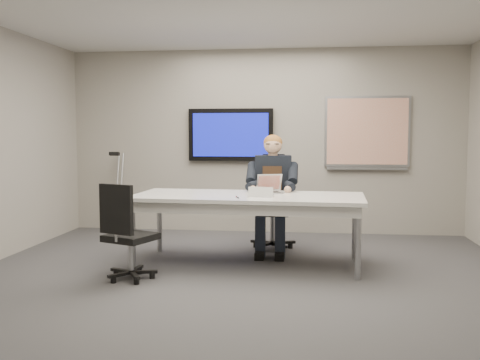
# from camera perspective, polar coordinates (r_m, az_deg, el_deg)

# --- Properties ---
(floor) EXTENTS (6.00, 6.00, 0.02)m
(floor) POSITION_cam_1_polar(r_m,az_deg,el_deg) (5.44, -0.04, -11.18)
(floor) COLOR #38383B
(floor) RESTS_ON ground
(wall_back) EXTENTS (6.00, 0.02, 2.80)m
(wall_back) POSITION_cam_1_polar(r_m,az_deg,el_deg) (8.21, 2.53, 4.14)
(wall_back) COLOR #9C988D
(wall_back) RESTS_ON ground
(wall_front) EXTENTS (6.00, 0.02, 2.80)m
(wall_front) POSITION_cam_1_polar(r_m,az_deg,el_deg) (2.28, -9.29, 2.22)
(wall_front) COLOR #9C988D
(wall_front) RESTS_ON ground
(conference_table) EXTENTS (2.69, 1.24, 0.81)m
(conference_table) POSITION_cam_1_polar(r_m,az_deg,el_deg) (6.16, 0.86, -2.46)
(conference_table) COLOR white
(conference_table) RESTS_ON ground
(tv_display) EXTENTS (1.30, 0.09, 0.80)m
(tv_display) POSITION_cam_1_polar(r_m,az_deg,el_deg) (8.21, -0.99, 4.84)
(tv_display) COLOR black
(tv_display) RESTS_ON wall_back
(whiteboard) EXTENTS (1.25, 0.08, 1.10)m
(whiteboard) POSITION_cam_1_polar(r_m,az_deg,el_deg) (8.21, 13.40, 4.92)
(whiteboard) COLOR #92949A
(whiteboard) RESTS_ON wall_back
(office_chair_far) EXTENTS (0.69, 0.69, 1.15)m
(office_chair_far) POSITION_cam_1_polar(r_m,az_deg,el_deg) (7.09, 3.41, -4.43)
(office_chair_far) COLOR black
(office_chair_far) RESTS_ON ground
(office_chair_near) EXTENTS (0.63, 0.63, 1.01)m
(office_chair_near) POSITION_cam_1_polar(r_m,az_deg,el_deg) (5.67, -11.84, -7.33)
(office_chair_near) COLOR black
(office_chair_near) RESTS_ON ground
(seated_person) EXTENTS (0.49, 0.83, 1.50)m
(seated_person) POSITION_cam_1_polar(r_m,az_deg,el_deg) (6.78, 3.41, -2.75)
(seated_person) COLOR #1E2432
(seated_person) RESTS_ON office_chair_far
(crutch) EXTENTS (0.20, 0.70, 1.33)m
(crutch) POSITION_cam_1_polar(r_m,az_deg,el_deg) (8.50, -12.82, -1.12)
(crutch) COLOR #A1A4A8
(crutch) RESTS_ON ground
(laptop) EXTENTS (0.37, 0.39, 0.22)m
(laptop) POSITION_cam_1_polar(r_m,az_deg,el_deg) (6.36, 3.08, -0.89)
(laptop) COLOR #B9B9BC
(laptop) RESTS_ON conference_table
(name_tent) EXTENTS (0.28, 0.09, 0.11)m
(name_tent) POSITION_cam_1_polar(r_m,az_deg,el_deg) (5.96, 2.23, -1.27)
(name_tent) COLOR silver
(name_tent) RESTS_ON conference_table
(pen) EXTENTS (0.06, 0.15, 0.01)m
(pen) POSITION_cam_1_polar(r_m,az_deg,el_deg) (5.87, -0.28, -1.84)
(pen) COLOR black
(pen) RESTS_ON conference_table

